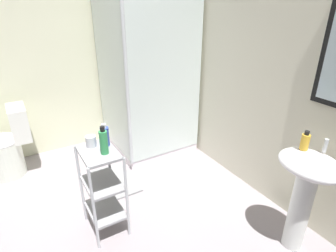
{
  "coord_description": "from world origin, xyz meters",
  "views": [
    {
      "loc": [
        1.65,
        -0.16,
        1.79
      ],
      "look_at": [
        -0.1,
        0.89,
        0.84
      ],
      "focal_mm": 29.76,
      "sensor_mm": 36.0,
      "label": 1
    }
  ],
  "objects_px": {
    "shower_stall": "(145,116)",
    "shampoo_bottle_blue": "(105,136)",
    "bath_mat": "(114,181)",
    "hand_soap_bottle": "(305,141)",
    "toilet": "(8,148)",
    "rinse_cup": "(91,141)",
    "body_wash_bottle_green": "(104,142)",
    "pedestal_sink": "(306,184)",
    "storage_cart": "(102,185)"
  },
  "relations": [
    {
      "from": "storage_cart",
      "to": "body_wash_bottle_green",
      "type": "height_order",
      "value": "body_wash_bottle_green"
    },
    {
      "from": "bath_mat",
      "to": "pedestal_sink",
      "type": "bearing_deg",
      "value": 31.4
    },
    {
      "from": "rinse_cup",
      "to": "bath_mat",
      "type": "distance_m",
      "value": 0.95
    },
    {
      "from": "pedestal_sink",
      "to": "hand_soap_bottle",
      "type": "relative_size",
      "value": 5.68
    },
    {
      "from": "body_wash_bottle_green",
      "to": "rinse_cup",
      "type": "bearing_deg",
      "value": -160.95
    },
    {
      "from": "toilet",
      "to": "shower_stall",
      "type": "bearing_deg",
      "value": 79.68
    },
    {
      "from": "body_wash_bottle_green",
      "to": "shampoo_bottle_blue",
      "type": "xyz_separation_m",
      "value": [
        -0.11,
        0.05,
        -0.02
      ]
    },
    {
      "from": "bath_mat",
      "to": "hand_soap_bottle",
      "type": "bearing_deg",
      "value": 34.1
    },
    {
      "from": "pedestal_sink",
      "to": "toilet",
      "type": "relative_size",
      "value": 1.07
    },
    {
      "from": "toilet",
      "to": "body_wash_bottle_green",
      "type": "relative_size",
      "value": 3.48
    },
    {
      "from": "shampoo_bottle_blue",
      "to": "hand_soap_bottle",
      "type": "bearing_deg",
      "value": 51.94
    },
    {
      "from": "hand_soap_bottle",
      "to": "shampoo_bottle_blue",
      "type": "xyz_separation_m",
      "value": [
        -0.9,
        -1.15,
        -0.05
      ]
    },
    {
      "from": "shower_stall",
      "to": "rinse_cup",
      "type": "xyz_separation_m",
      "value": [
        0.92,
        -0.91,
        0.32
      ]
    },
    {
      "from": "toilet",
      "to": "shampoo_bottle_blue",
      "type": "distance_m",
      "value": 1.51
    },
    {
      "from": "body_wash_bottle_green",
      "to": "rinse_cup",
      "type": "relative_size",
      "value": 2.51
    },
    {
      "from": "storage_cart",
      "to": "rinse_cup",
      "type": "distance_m",
      "value": 0.36
    },
    {
      "from": "storage_cart",
      "to": "body_wash_bottle_green",
      "type": "distance_m",
      "value": 0.4
    },
    {
      "from": "storage_cart",
      "to": "bath_mat",
      "type": "bearing_deg",
      "value": 154.26
    },
    {
      "from": "pedestal_sink",
      "to": "body_wash_bottle_green",
      "type": "distance_m",
      "value": 1.48
    },
    {
      "from": "shower_stall",
      "to": "shampoo_bottle_blue",
      "type": "bearing_deg",
      "value": -40.02
    },
    {
      "from": "rinse_cup",
      "to": "pedestal_sink",
      "type": "bearing_deg",
      "value": 49.46
    },
    {
      "from": "rinse_cup",
      "to": "toilet",
      "type": "bearing_deg",
      "value": -153.47
    },
    {
      "from": "toilet",
      "to": "rinse_cup",
      "type": "relative_size",
      "value": 8.73
    },
    {
      "from": "rinse_cup",
      "to": "bath_mat",
      "type": "height_order",
      "value": "rinse_cup"
    },
    {
      "from": "hand_soap_bottle",
      "to": "storage_cart",
      "type": "bearing_deg",
      "value": -124.12
    },
    {
      "from": "hand_soap_bottle",
      "to": "body_wash_bottle_green",
      "type": "bearing_deg",
      "value": -123.32
    },
    {
      "from": "shampoo_bottle_blue",
      "to": "storage_cart",
      "type": "bearing_deg",
      "value": -50.99
    },
    {
      "from": "pedestal_sink",
      "to": "shower_stall",
      "type": "bearing_deg",
      "value": -171.2
    },
    {
      "from": "shower_stall",
      "to": "hand_soap_bottle",
      "type": "distance_m",
      "value": 1.94
    },
    {
      "from": "toilet",
      "to": "rinse_cup",
      "type": "xyz_separation_m",
      "value": [
        1.2,
        0.6,
        0.47
      ]
    },
    {
      "from": "pedestal_sink",
      "to": "storage_cart",
      "type": "xyz_separation_m",
      "value": [
        -0.93,
        -1.2,
        -0.14
      ]
    },
    {
      "from": "shower_stall",
      "to": "hand_soap_bottle",
      "type": "bearing_deg",
      "value": 10.28
    },
    {
      "from": "toilet",
      "to": "body_wash_bottle_green",
      "type": "distance_m",
      "value": 1.59
    },
    {
      "from": "body_wash_bottle_green",
      "to": "shampoo_bottle_blue",
      "type": "height_order",
      "value": "body_wash_bottle_green"
    },
    {
      "from": "shampoo_bottle_blue",
      "to": "rinse_cup",
      "type": "xyz_separation_m",
      "value": [
        -0.04,
        -0.1,
        -0.04
      ]
    },
    {
      "from": "pedestal_sink",
      "to": "storage_cart",
      "type": "height_order",
      "value": "pedestal_sink"
    },
    {
      "from": "shower_stall",
      "to": "toilet",
      "type": "bearing_deg",
      "value": -100.32
    },
    {
      "from": "shampoo_bottle_blue",
      "to": "rinse_cup",
      "type": "relative_size",
      "value": 2.1
    },
    {
      "from": "body_wash_bottle_green",
      "to": "rinse_cup",
      "type": "height_order",
      "value": "body_wash_bottle_green"
    },
    {
      "from": "shampoo_bottle_blue",
      "to": "toilet",
      "type": "bearing_deg",
      "value": -150.6
    },
    {
      "from": "shower_stall",
      "to": "bath_mat",
      "type": "bearing_deg",
      "value": -53.39
    },
    {
      "from": "hand_soap_bottle",
      "to": "rinse_cup",
      "type": "bearing_deg",
      "value": -126.99
    },
    {
      "from": "body_wash_bottle_green",
      "to": "bath_mat",
      "type": "xyz_separation_m",
      "value": [
        -0.62,
        0.24,
        -0.83
      ]
    },
    {
      "from": "shower_stall",
      "to": "rinse_cup",
      "type": "distance_m",
      "value": 1.34
    },
    {
      "from": "hand_soap_bottle",
      "to": "shower_stall",
      "type": "bearing_deg",
      "value": -169.72
    },
    {
      "from": "shower_stall",
      "to": "hand_soap_bottle",
      "type": "height_order",
      "value": "shower_stall"
    },
    {
      "from": "pedestal_sink",
      "to": "storage_cart",
      "type": "bearing_deg",
      "value": -127.91
    },
    {
      "from": "hand_soap_bottle",
      "to": "bath_mat",
      "type": "distance_m",
      "value": 1.91
    },
    {
      "from": "toilet",
      "to": "storage_cart",
      "type": "xyz_separation_m",
      "value": [
        1.31,
        0.62,
        0.12
      ]
    },
    {
      "from": "shower_stall",
      "to": "shampoo_bottle_blue",
      "type": "height_order",
      "value": "shower_stall"
    }
  ]
}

